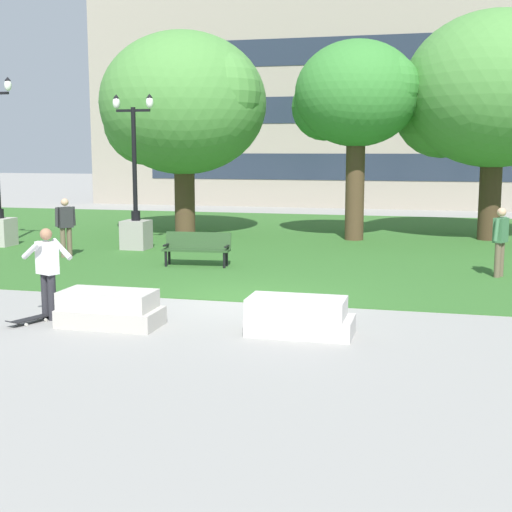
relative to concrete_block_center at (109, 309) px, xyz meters
name	(u,v)px	position (x,y,z in m)	size (l,w,h in m)	color
ground_plane	(242,302)	(1.79, 2.48, -0.31)	(140.00, 140.00, 0.00)	gray
grass_lawn	(318,242)	(1.79, 12.48, -0.30)	(40.00, 20.00, 0.02)	#336628
concrete_block_center	(109,309)	(0.00, 0.00, 0.00)	(1.80, 0.90, 0.64)	#B2ADA3
concrete_block_left	(299,317)	(3.40, 0.24, 0.00)	(1.80, 0.90, 0.64)	#BCB7B2
person_skateboarder	(47,268)	(-1.31, 0.18, 0.67)	(0.99, 0.56, 1.71)	#28282D
skateboard	(32,318)	(-1.47, -0.15, -0.22)	(0.53, 1.03, 0.14)	black
park_bench_near_left	(197,247)	(-0.57, 6.59, 0.23)	(1.84, 0.67, 0.90)	#284723
lamp_post_right	(136,218)	(-3.49, 9.24, 0.69)	(1.32, 0.80, 4.79)	gray
tree_near_left	(355,96)	(2.86, 13.24, 4.60)	(4.40, 4.19, 6.76)	#4C3823
tree_far_left	(182,106)	(-3.32, 13.11, 4.37)	(6.23, 5.94, 7.26)	#4C3823
tree_near_right	(493,92)	(7.37, 14.39, 4.74)	(6.47, 6.16, 7.73)	#42301E
person_bystander_near_lawn	(66,224)	(-4.79, 7.18, 0.68)	(0.46, 0.55, 1.71)	brown
person_bystander_far_lawn	(500,238)	(7.18, 6.79, 0.68)	(0.42, 0.77, 1.71)	brown
building_facade_distant	(354,87)	(1.26, 26.98, 6.06)	(29.91, 1.03, 12.74)	gray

